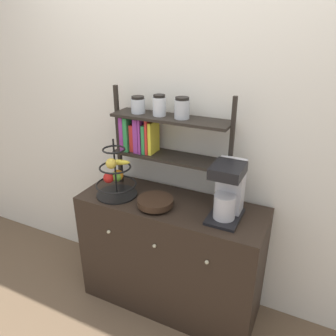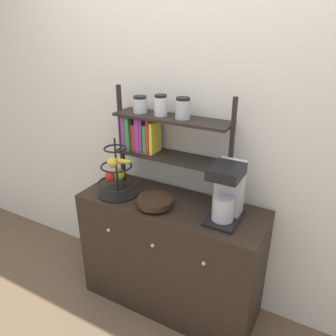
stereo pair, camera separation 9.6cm
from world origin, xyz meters
name	(u,v)px [view 2 (the right image)]	position (x,y,z in m)	size (l,w,h in m)	color
ground_plane	(155,321)	(0.00, 0.00, 0.00)	(12.00, 12.00, 0.00)	brown
wall_back	(190,123)	(0.00, 0.49, 1.30)	(7.00, 0.05, 2.60)	silver
sideboard	(170,255)	(0.00, 0.22, 0.42)	(1.23, 0.47, 0.83)	black
coffee_maker	(227,191)	(0.37, 0.23, 1.01)	(0.18, 0.26, 0.35)	black
fruit_stand	(117,176)	(-0.38, 0.17, 0.96)	(0.27, 0.27, 0.40)	black
wooden_bowl	(155,202)	(-0.07, 0.14, 0.87)	(0.23, 0.23, 0.06)	black
shelf_hutch	(157,131)	(-0.17, 0.35, 1.26)	(0.82, 0.20, 0.70)	black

